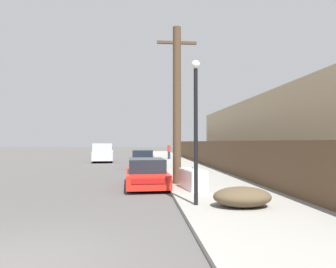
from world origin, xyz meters
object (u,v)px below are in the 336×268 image
Objects in this scene: utility_pole at (177,103)px; pedestrian at (169,151)px; street_lamp at (196,120)px; car_parked_mid at (143,159)px; parked_sports_car_red at (146,174)px; discarded_fridge at (193,179)px; brush_pile at (242,197)px; pickup_truck at (103,153)px.

utility_pole reaches higher than pedestrian.
pedestrian is at bearing 86.68° from street_lamp.
parked_sports_car_red is at bearing -88.05° from car_parked_mid.
discarded_fridge is at bearing 82.16° from street_lamp.
utility_pole is 4.69m from street_lamp.
discarded_fridge is at bearing -92.68° from pedestrian.
brush_pile is (1.30, -4.94, -3.33)m from utility_pole.
pickup_truck is (-5.78, 18.15, 0.40)m from discarded_fridge.
parked_sports_car_red is 0.64× the size of utility_pole.
brush_pile is at bearing -64.19° from parked_sports_car_red.
car_parked_mid is 14.73m from brush_pile.
pedestrian reaches higher than discarded_fridge.
parked_sports_car_red is 1.04× the size of car_parked_mid.
street_lamp is at bearing -89.69° from utility_pole.
pedestrian is at bearing 89.78° from brush_pile.
car_parked_mid is (-1.90, 11.17, 0.13)m from discarded_fridge.
pedestrian reaches higher than car_parked_mid.
pickup_truck is 17.58m from utility_pole.
pickup_truck is at bearing -159.41° from pedestrian.
pedestrian is (6.74, 2.53, 0.05)m from pickup_truck.
parked_sports_car_red is (-1.81, 1.66, 0.06)m from discarded_fridge.
street_lamp is at bearing -82.50° from car_parked_mid.
utility_pole is at bearing 95.32° from discarded_fridge.
pickup_truck is 3.18× the size of brush_pile.
parked_sports_car_red reaches higher than discarded_fridge.
street_lamp is 2.61m from brush_pile.
utility_pole is (5.35, -16.51, 2.82)m from pickup_truck.
street_lamp reaches higher than pickup_truck.
discarded_fridge is 3.64m from utility_pole.
brush_pile is at bearing -75.23° from utility_pole.
brush_pile is (2.77, -14.46, -0.24)m from car_parked_mid.
pedestrian is (1.39, 19.04, -2.77)m from utility_pole.
car_parked_mid is at bearing 87.84° from parked_sports_car_red.
brush_pile is (6.65, -21.45, -0.51)m from pickup_truck.
parked_sports_car_red is 3.46m from utility_pole.
pickup_truck is at bearing 120.49° from car_parked_mid.
parked_sports_car_red is 5.64m from brush_pile.
pickup_truck is at bearing 107.23° from brush_pile.
pickup_truck reaches higher than brush_pile.
pickup_truck reaches higher than car_parked_mid.
parked_sports_car_red is at bearing 179.26° from utility_pole.
car_parked_mid is at bearing 114.05° from pickup_truck.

